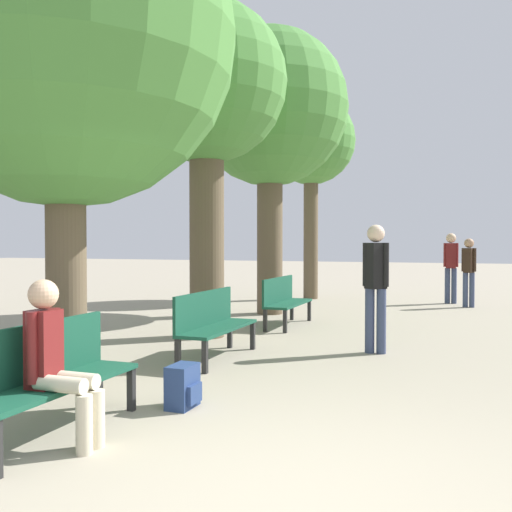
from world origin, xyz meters
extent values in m
plane|color=gray|center=(0.00, 0.00, 0.00)|extent=(80.00, 80.00, 0.00)
cube|color=#144733|center=(-1.93, 0.50, 0.40)|extent=(0.44, 1.66, 0.04)
cube|color=#144733|center=(-2.13, 0.50, 0.65)|extent=(0.04, 1.66, 0.45)
cube|color=black|center=(-1.76, 1.28, 0.19)|extent=(0.06, 0.06, 0.38)
cube|color=black|center=(-2.11, 1.28, 0.19)|extent=(0.06, 0.06, 0.38)
cube|color=#144733|center=(-1.93, 3.60, 0.40)|extent=(0.44, 1.66, 0.04)
cube|color=#144733|center=(-2.13, 3.60, 0.65)|extent=(0.04, 1.66, 0.45)
cube|color=black|center=(-1.76, 2.82, 0.19)|extent=(0.06, 0.06, 0.38)
cube|color=black|center=(-1.76, 4.38, 0.19)|extent=(0.06, 0.06, 0.38)
cube|color=black|center=(-2.11, 2.82, 0.19)|extent=(0.06, 0.06, 0.38)
cube|color=black|center=(-2.11, 4.38, 0.19)|extent=(0.06, 0.06, 0.38)
cube|color=#144733|center=(-1.93, 6.70, 0.40)|extent=(0.44, 1.66, 0.04)
cube|color=#144733|center=(-2.13, 6.70, 0.65)|extent=(0.04, 1.66, 0.45)
cube|color=black|center=(-1.76, 5.92, 0.19)|extent=(0.06, 0.06, 0.38)
cube|color=black|center=(-1.76, 7.49, 0.19)|extent=(0.06, 0.06, 0.38)
cube|color=black|center=(-2.11, 5.92, 0.19)|extent=(0.06, 0.06, 0.38)
cube|color=black|center=(-2.11, 7.49, 0.19)|extent=(0.06, 0.06, 0.38)
cylinder|color=brown|center=(-2.82, 1.74, 1.33)|extent=(0.41, 0.41, 2.66)
sphere|color=#478438|center=(-2.82, 1.74, 3.63)|extent=(3.53, 3.53, 3.53)
cylinder|color=brown|center=(-2.82, 5.15, 1.67)|extent=(0.55, 0.55, 3.34)
sphere|color=#478438|center=(-2.82, 5.15, 4.04)|extent=(2.56, 2.56, 2.56)
cylinder|color=brown|center=(-2.82, 8.26, 1.71)|extent=(0.54, 0.54, 3.43)
sphere|color=#478438|center=(-2.82, 8.26, 4.33)|extent=(3.28, 3.28, 3.28)
cylinder|color=brown|center=(-2.82, 11.66, 1.78)|extent=(0.38, 0.38, 3.57)
sphere|color=#478438|center=(-2.82, 11.66, 4.21)|extent=(2.35, 2.35, 2.35)
cylinder|color=beige|center=(-1.70, 0.27, 0.48)|extent=(0.41, 0.12, 0.12)
cylinder|color=beige|center=(-1.50, 0.27, 0.21)|extent=(0.12, 0.12, 0.42)
cylinder|color=beige|center=(-1.70, 0.41, 0.48)|extent=(0.41, 0.12, 0.12)
cylinder|color=beige|center=(-1.50, 0.41, 0.21)|extent=(0.12, 0.12, 0.42)
cube|color=maroon|center=(-1.91, 0.34, 0.71)|extent=(0.19, 0.22, 0.58)
cylinder|color=maroon|center=(-1.91, 0.22, 0.74)|extent=(0.09, 0.09, 0.52)
cylinder|color=maroon|center=(-1.91, 0.46, 0.74)|extent=(0.09, 0.09, 0.52)
sphere|color=tan|center=(-1.91, 0.34, 1.12)|extent=(0.22, 0.22, 0.22)
cube|color=navy|center=(-1.37, 1.52, 0.20)|extent=(0.21, 0.33, 0.39)
cube|color=navy|center=(-1.25, 1.52, 0.14)|extent=(0.04, 0.23, 0.17)
cylinder|color=#384260|center=(1.06, 10.94, 0.40)|extent=(0.12, 0.12, 0.80)
cylinder|color=#384260|center=(1.20, 10.94, 0.40)|extent=(0.12, 0.12, 0.80)
cube|color=black|center=(1.13, 10.94, 1.09)|extent=(0.25, 0.27, 0.57)
cylinder|color=black|center=(1.01, 10.94, 1.10)|extent=(0.08, 0.08, 0.54)
cylinder|color=black|center=(1.25, 10.94, 1.10)|extent=(0.08, 0.08, 0.54)
sphere|color=#A37A5B|center=(1.13, 10.94, 1.49)|extent=(0.22, 0.22, 0.22)
cylinder|color=#384260|center=(-0.17, 4.70, 0.44)|extent=(0.13, 0.13, 0.88)
cylinder|color=#384260|center=(-0.02, 4.70, 0.44)|extent=(0.13, 0.13, 0.88)
cube|color=black|center=(-0.10, 4.70, 1.19)|extent=(0.31, 0.31, 0.62)
cylinder|color=black|center=(-0.23, 4.70, 1.21)|extent=(0.09, 0.09, 0.59)
cylinder|color=black|center=(0.04, 4.70, 1.21)|extent=(0.09, 0.09, 0.59)
sphere|color=beige|center=(-0.10, 4.70, 1.63)|extent=(0.24, 0.24, 0.24)
cylinder|color=#384260|center=(0.64, 11.67, 0.43)|extent=(0.13, 0.13, 0.87)
cylinder|color=#384260|center=(0.79, 11.67, 0.43)|extent=(0.13, 0.13, 0.87)
cube|color=maroon|center=(0.72, 11.67, 1.18)|extent=(0.25, 0.21, 0.62)
cylinder|color=maroon|center=(0.59, 11.67, 1.19)|extent=(0.09, 0.09, 0.59)
cylinder|color=maroon|center=(0.85, 11.67, 1.19)|extent=(0.09, 0.09, 0.59)
sphere|color=tan|center=(0.72, 11.67, 1.61)|extent=(0.24, 0.24, 0.24)
camera|label=1|loc=(1.04, -3.09, 1.51)|focal=40.00mm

